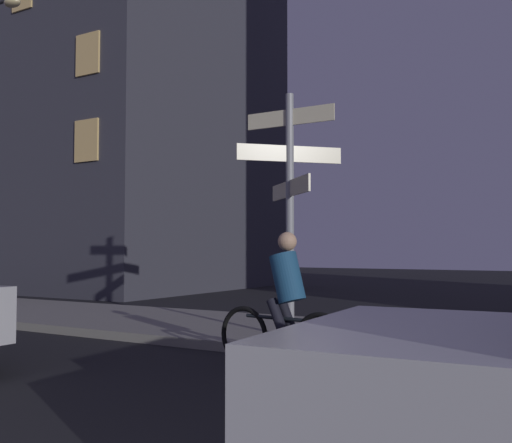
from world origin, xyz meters
TOP-DOWN VIEW (x-y plane):
  - sidewalk_kerb at (0.00, 6.98)m, footprint 40.00×3.29m
  - signpost at (-1.14, 6.23)m, footprint 1.43×1.22m
  - cyclist at (-0.39, 4.59)m, footprint 1.81×0.38m
  - building_left_block at (-12.51, 15.08)m, footprint 8.68×9.66m

SIDE VIEW (x-z plane):
  - sidewalk_kerb at x=0.00m, z-range 0.00..0.14m
  - cyclist at x=-0.39m, z-range -0.06..1.55m
  - signpost at x=-1.14m, z-range 0.49..4.06m
  - building_left_block at x=-12.51m, z-range 0.00..17.91m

